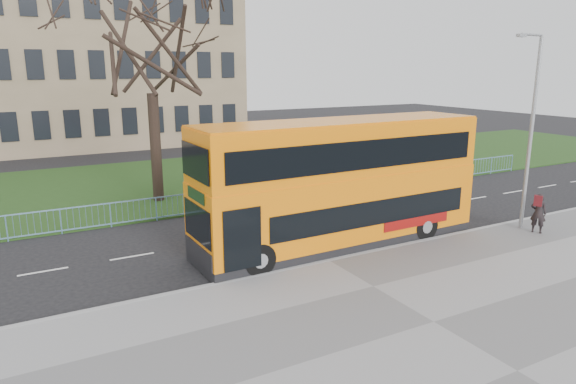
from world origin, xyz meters
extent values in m
plane|color=black|center=(0.00, 0.00, 0.00)|extent=(120.00, 120.00, 0.00)
cube|color=slate|center=(0.00, -6.75, 0.06)|extent=(80.00, 10.50, 0.12)
cube|color=gray|center=(0.00, -1.55, 0.07)|extent=(80.00, 0.20, 0.14)
cube|color=#203D16|center=(0.00, 14.30, 0.04)|extent=(80.00, 15.40, 0.08)
cube|color=#7C6A4F|center=(-5.00, 35.00, 7.00)|extent=(30.00, 15.00, 14.00)
cube|color=orange|center=(1.44, -0.08, 1.47)|extent=(11.57, 2.93, 2.14)
cube|color=orange|center=(1.44, -0.08, 2.72)|extent=(11.57, 2.93, 0.37)
cube|color=orange|center=(1.44, -0.08, 3.87)|extent=(11.51, 2.88, 1.92)
cube|color=black|center=(2.13, -1.45, 1.55)|extent=(8.89, 0.19, 0.93)
cube|color=black|center=(1.47, -1.44, 3.77)|extent=(10.60, 0.22, 1.04)
cylinder|color=black|center=(-2.65, -1.38, 0.57)|extent=(1.15, 0.33, 1.14)
cylinder|color=black|center=(4.81, -1.26, 0.57)|extent=(1.15, 0.33, 1.14)
imported|color=black|center=(9.31, -3.06, 0.96)|extent=(0.65, 0.73, 1.67)
cylinder|color=#96999E|center=(9.32, -2.30, 4.07)|extent=(0.16, 0.16, 7.91)
cylinder|color=#96999E|center=(8.64, -2.37, 8.03)|extent=(1.39, 0.23, 0.10)
cube|color=#96999E|center=(7.95, -2.43, 7.98)|extent=(0.46, 0.22, 0.12)
camera|label=1|loc=(-9.52, -15.93, 6.81)|focal=32.00mm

